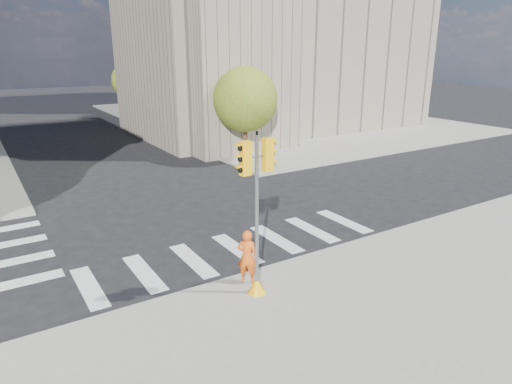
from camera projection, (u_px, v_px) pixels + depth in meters
ground at (215, 231)px, 18.86m from camera, size 160.00×160.00×0.00m
sidewalk_far_right at (268, 116)px, 49.97m from camera, size 28.00×40.00×0.15m
civic_building at (271, 48)px, 40.01m from camera, size 26.00×16.00×19.39m
tree_re_near at (245, 99)px, 29.51m from camera, size 4.20×4.20×6.16m
tree_re_mid at (173, 83)px, 39.10m from camera, size 4.60×4.60×6.66m
tree_re_far at (131, 81)px, 48.92m from camera, size 4.00×4.00×5.88m
lamp_near at (223, 87)px, 32.83m from camera, size 0.35×0.18×8.11m
lamp_far at (154, 77)px, 44.12m from camera, size 0.35×0.18×8.11m
traffic_signal at (257, 228)px, 13.21m from camera, size 1.07×0.56×4.94m
photographer at (247, 257)px, 14.22m from camera, size 0.75×0.75×1.76m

